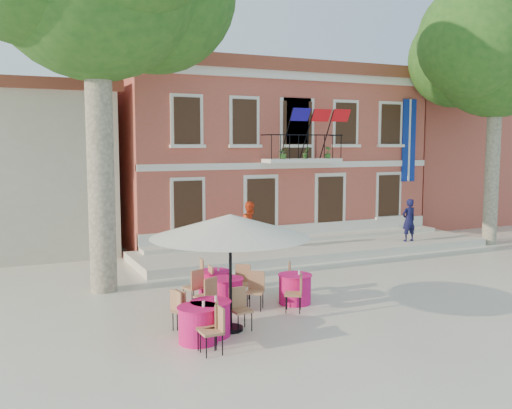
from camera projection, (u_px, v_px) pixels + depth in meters
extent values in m
plane|color=beige|center=(334.00, 283.00, 17.07)|extent=(90.00, 90.00, 0.00)
cube|color=#C04C45|center=(255.00, 158.00, 26.55)|extent=(13.00, 8.00, 7.00)
cube|color=brown|center=(255.00, 76.00, 26.15)|extent=(13.50, 8.50, 0.50)
cube|color=silver|center=(297.00, 76.00, 22.63)|extent=(13.30, 0.35, 0.35)
cube|color=silver|center=(302.00, 160.00, 22.53)|extent=(3.20, 0.90, 0.15)
cube|color=black|center=(307.00, 135.00, 22.07)|extent=(3.20, 0.04, 0.04)
cube|color=navy|center=(409.00, 140.00, 25.13)|extent=(0.70, 0.05, 3.60)
cube|color=#160C88|center=(291.00, 114.00, 21.30)|extent=(0.76, 0.27, 0.47)
cube|color=red|center=(312.00, 115.00, 21.67)|extent=(0.76, 0.29, 0.47)
cube|color=red|center=(332.00, 115.00, 22.04)|extent=(0.76, 0.27, 0.47)
imported|color=#26591E|center=(283.00, 153.00, 21.81)|extent=(0.43, 0.37, 0.48)
imported|color=#26591E|center=(306.00, 153.00, 22.23)|extent=(0.26, 0.21, 0.48)
imported|color=#26591E|center=(328.00, 152.00, 22.64)|extent=(0.27, 0.27, 0.48)
cube|color=#C04C45|center=(439.00, 164.00, 32.50)|extent=(9.00, 9.00, 6.00)
cube|color=brown|center=(441.00, 107.00, 32.15)|extent=(9.40, 9.40, 0.40)
cube|color=silver|center=(316.00, 249.00, 21.85)|extent=(14.00, 3.40, 0.30)
cylinder|color=#A59E84|center=(100.00, 157.00, 15.81)|extent=(0.74, 0.74, 7.59)
cylinder|color=#A59E84|center=(492.00, 163.00, 23.44)|extent=(0.57, 0.57, 6.76)
sphere|color=#1E4C17|center=(497.00, 50.00, 22.95)|extent=(5.41, 5.41, 5.41)
cylinder|color=black|center=(231.00, 329.00, 12.79)|extent=(0.56, 0.56, 0.08)
cylinder|color=black|center=(230.00, 279.00, 12.67)|extent=(0.07, 0.07, 2.33)
cone|color=beige|center=(230.00, 226.00, 12.54)|extent=(3.54, 3.54, 0.51)
imported|color=#101137|center=(409.00, 220.00, 22.58)|extent=(0.62, 0.41, 1.69)
imported|color=red|center=(251.00, 226.00, 20.68)|extent=(1.03, 0.91, 1.78)
cylinder|color=#C2125D|center=(214.00, 285.00, 15.33)|extent=(0.84, 0.84, 0.75)
cylinder|color=#C2125D|center=(214.00, 271.00, 15.29)|extent=(0.90, 0.90, 0.02)
cube|color=tan|center=(193.00, 287.00, 14.78)|extent=(0.55, 0.55, 0.95)
cube|color=tan|center=(241.00, 283.00, 15.15)|extent=(0.59, 0.59, 0.95)
cube|color=tan|center=(209.00, 275.00, 16.04)|extent=(0.48, 0.48, 0.95)
cylinder|color=#C2125D|center=(211.00, 319.00, 12.40)|extent=(0.84, 0.84, 0.75)
cylinder|color=#C2125D|center=(211.00, 302.00, 12.36)|extent=(0.90, 0.90, 0.02)
cube|color=tan|center=(241.00, 310.00, 12.75)|extent=(0.45, 0.45, 0.95)
cube|color=tan|center=(184.00, 309.00, 12.77)|extent=(0.58, 0.58, 0.95)
cube|color=tan|center=(207.00, 325.00, 11.64)|extent=(0.56, 0.56, 0.95)
cylinder|color=#C2125D|center=(198.00, 325.00, 11.98)|extent=(0.84, 0.84, 0.75)
cylinder|color=#C2125D|center=(198.00, 307.00, 11.94)|extent=(0.90, 0.90, 0.02)
cube|color=tan|center=(187.00, 311.00, 12.64)|extent=(0.43, 0.43, 0.95)
cube|color=tan|center=(211.00, 331.00, 11.30)|extent=(0.43, 0.43, 0.95)
cylinder|color=#C2125D|center=(295.00, 289.00, 14.90)|extent=(0.84, 0.84, 0.75)
cylinder|color=#C2125D|center=(295.00, 275.00, 14.86)|extent=(0.90, 0.90, 0.02)
cube|color=tan|center=(293.00, 293.00, 14.15)|extent=(0.58, 0.58, 0.95)
cube|color=tan|center=(296.00, 279.00, 15.63)|extent=(0.58, 0.58, 0.95)
cylinder|color=#C2125D|center=(226.00, 294.00, 14.48)|extent=(0.84, 0.84, 0.75)
cylinder|color=#C2125D|center=(226.00, 279.00, 14.44)|extent=(0.90, 0.90, 0.02)
cube|color=tan|center=(255.00, 291.00, 14.34)|extent=(0.58, 0.58, 0.95)
cube|color=tan|center=(218.00, 283.00, 15.17)|extent=(0.45, 0.45, 0.95)
cube|color=tan|center=(205.00, 296.00, 13.90)|extent=(0.56, 0.56, 0.95)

